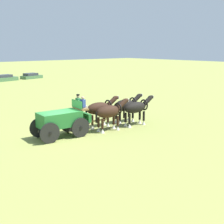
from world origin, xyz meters
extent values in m
plane|color=olive|center=(0.00, 0.00, 0.00)|extent=(220.00, 220.00, 0.00)
cube|color=#236B2D|center=(0.00, 0.00, 1.29)|extent=(2.96, 1.71, 1.01)
cube|color=brown|center=(1.68, -0.11, 1.84)|extent=(0.65, 1.40, 0.12)
cube|color=#236B2D|center=(2.08, -0.14, 1.14)|extent=(0.32, 1.23, 0.60)
cube|color=#236B2D|center=(1.38, -0.09, 2.17)|extent=(0.15, 1.37, 0.55)
cube|color=black|center=(0.00, 0.00, 0.69)|extent=(3.15, 0.37, 0.16)
cylinder|color=black|center=(1.20, 0.78, 0.69)|extent=(1.37, 0.17, 1.37)
cylinder|color=black|center=(1.20, 0.78, 0.69)|extent=(0.21, 0.19, 0.20)
cylinder|color=black|center=(1.09, -0.93, 0.69)|extent=(1.37, 0.17, 1.37)
cylinder|color=black|center=(1.09, -0.93, 0.69)|extent=(0.21, 0.19, 0.20)
cylinder|color=black|center=(-1.09, 0.93, 0.69)|extent=(1.37, 0.17, 1.37)
cylinder|color=black|center=(-1.09, 0.93, 0.69)|extent=(0.21, 0.19, 0.20)
cylinder|color=black|center=(-1.20, -0.78, 0.69)|extent=(1.37, 0.17, 1.37)
cylinder|color=black|center=(-1.20, -0.78, 0.69)|extent=(0.21, 0.19, 0.20)
cylinder|color=brown|center=(2.73, -0.18, 0.74)|extent=(2.60, 0.27, 0.10)
cube|color=#2D2D33|center=(1.82, 0.22, 1.98)|extent=(0.42, 0.35, 0.16)
cube|color=#338C4C|center=(1.70, 0.22, 2.25)|extent=(0.26, 0.38, 0.55)
sphere|color=tan|center=(1.70, 0.22, 2.64)|extent=(0.22, 0.22, 0.22)
cylinder|color=black|center=(1.70, 0.22, 2.77)|extent=(0.24, 0.24, 0.08)
cube|color=#BCB293|center=(1.78, -0.45, 1.98)|extent=(0.42, 0.35, 0.16)
cube|color=#334C99|center=(1.66, -0.44, 2.25)|extent=(0.26, 0.38, 0.55)
sphere|color=tan|center=(1.66, -0.44, 2.64)|extent=(0.22, 0.22, 0.22)
ellipsoid|color=#331E14|center=(3.67, 0.41, 1.49)|extent=(2.13, 1.06, 0.93)
cylinder|color=#331E14|center=(4.41, 0.62, 0.71)|extent=(0.18, 0.18, 0.77)
cone|color=silver|center=(4.41, 0.62, 0.16)|extent=(0.30, 0.30, 0.33)
cylinder|color=#331E14|center=(4.37, 0.11, 0.71)|extent=(0.18, 0.18, 0.77)
cone|color=silver|center=(4.37, 0.11, 0.16)|extent=(0.30, 0.30, 0.33)
cylinder|color=#331E14|center=(2.96, 0.71, 0.71)|extent=(0.18, 0.18, 0.77)
cone|color=silver|center=(2.96, 0.71, 0.16)|extent=(0.30, 0.30, 0.33)
cylinder|color=#331E14|center=(2.93, 0.20, 0.71)|extent=(0.18, 0.18, 0.77)
cone|color=silver|center=(2.93, 0.20, 0.16)|extent=(0.30, 0.30, 0.33)
cylinder|color=#331E14|center=(4.96, 0.32, 1.89)|extent=(0.97, 0.42, 0.81)
ellipsoid|color=#331E14|center=(5.33, 0.30, 2.15)|extent=(0.62, 0.30, 0.32)
cube|color=silver|center=(5.61, 0.28, 2.15)|extent=(0.07, 0.10, 0.24)
torus|color=black|center=(4.60, 0.35, 1.59)|extent=(0.18, 0.96, 0.95)
cylinder|color=black|center=(2.58, 0.48, 1.19)|extent=(0.14, 0.14, 0.80)
ellipsoid|color=#331E14|center=(3.58, -0.89, 1.47)|extent=(2.05, 1.06, 0.93)
cylinder|color=#331E14|center=(4.29, -0.68, 0.70)|extent=(0.18, 0.18, 0.75)
cone|color=silver|center=(4.29, -0.68, 0.16)|extent=(0.30, 0.30, 0.32)
cylinder|color=#331E14|center=(4.26, -1.19, 0.70)|extent=(0.18, 0.18, 0.75)
cone|color=silver|center=(4.26, -1.19, 0.16)|extent=(0.30, 0.30, 0.32)
cylinder|color=#331E14|center=(2.90, -0.59, 0.70)|extent=(0.18, 0.18, 0.75)
cone|color=silver|center=(2.90, -0.59, 0.16)|extent=(0.30, 0.30, 0.32)
cylinder|color=#331E14|center=(2.87, -1.10, 0.70)|extent=(0.18, 0.18, 0.75)
cone|color=silver|center=(2.87, -1.10, 0.16)|extent=(0.30, 0.30, 0.32)
cylinder|color=#331E14|center=(4.84, -0.97, 1.86)|extent=(0.97, 0.42, 0.81)
ellipsoid|color=#331E14|center=(5.21, -1.00, 2.12)|extent=(0.62, 0.30, 0.32)
cube|color=silver|center=(5.49, -1.01, 2.12)|extent=(0.07, 0.10, 0.24)
torus|color=black|center=(4.47, -0.95, 1.57)|extent=(0.18, 0.96, 0.96)
cylinder|color=black|center=(2.54, -0.82, 1.17)|extent=(0.14, 0.14, 0.80)
ellipsoid|color=black|center=(6.26, 0.24, 1.43)|extent=(2.00, 1.08, 0.95)
cylinder|color=black|center=(6.96, 0.45, 0.67)|extent=(0.18, 0.18, 0.72)
cone|color=silver|center=(6.96, 0.45, 0.15)|extent=(0.30, 0.30, 0.31)
cylinder|color=black|center=(6.92, -0.07, 0.67)|extent=(0.18, 0.18, 0.72)
cone|color=silver|center=(6.92, -0.07, 0.15)|extent=(0.30, 0.30, 0.31)
cylinder|color=black|center=(5.60, 0.54, 0.67)|extent=(0.18, 0.18, 0.72)
cone|color=silver|center=(5.60, 0.54, 0.15)|extent=(0.30, 0.30, 0.31)
cylinder|color=black|center=(5.56, 0.02, 0.67)|extent=(0.18, 0.18, 0.72)
cone|color=silver|center=(5.56, 0.02, 0.15)|extent=(0.30, 0.30, 0.31)
cylinder|color=black|center=(7.50, 0.16, 1.83)|extent=(0.97, 0.42, 0.81)
ellipsoid|color=black|center=(7.87, 0.13, 2.09)|extent=(0.62, 0.30, 0.32)
cube|color=silver|center=(8.15, 0.11, 2.09)|extent=(0.07, 0.10, 0.24)
torus|color=black|center=(7.13, 0.18, 1.53)|extent=(0.18, 0.98, 0.98)
cylinder|color=black|center=(5.24, 0.31, 1.13)|extent=(0.14, 0.14, 0.80)
ellipsoid|color=black|center=(6.17, -1.06, 1.46)|extent=(2.17, 1.01, 0.88)
cylinder|color=black|center=(6.93, -0.87, 0.71)|extent=(0.18, 0.18, 0.76)
cone|color=silver|center=(6.93, -0.87, 0.16)|extent=(0.30, 0.30, 0.33)
cylinder|color=black|center=(6.90, -1.35, 0.71)|extent=(0.18, 0.18, 0.76)
cone|color=silver|center=(6.90, -1.35, 0.16)|extent=(0.30, 0.30, 0.33)
cylinder|color=black|center=(5.45, -0.77, 0.71)|extent=(0.18, 0.18, 0.76)
cone|color=silver|center=(5.45, -0.77, 0.16)|extent=(0.30, 0.30, 0.33)
cylinder|color=black|center=(5.42, -1.25, 0.71)|extent=(0.18, 0.18, 0.76)
cone|color=silver|center=(5.42, -1.25, 0.16)|extent=(0.30, 0.30, 0.33)
cylinder|color=black|center=(7.49, -1.15, 1.85)|extent=(0.97, 0.42, 0.81)
ellipsoid|color=black|center=(7.86, -1.17, 2.11)|extent=(0.62, 0.30, 0.32)
cube|color=silver|center=(8.14, -1.19, 2.11)|extent=(0.07, 0.10, 0.24)
torus|color=black|center=(7.12, -1.12, 1.56)|extent=(0.18, 0.91, 0.91)
cylinder|color=black|center=(5.07, -0.99, 1.16)|extent=(0.14, 0.14, 0.80)
cube|color=#477047|center=(10.47, 37.18, 0.35)|extent=(4.69, 2.67, 0.70)
cube|color=#2D333D|center=(10.25, 37.13, 0.93)|extent=(2.93, 2.18, 0.47)
cube|color=#477047|center=(16.16, 38.21, 0.30)|extent=(4.37, 2.69, 0.60)
cube|color=#2D333D|center=(15.96, 38.17, 0.84)|extent=(2.74, 2.22, 0.48)
camera|label=1|loc=(-10.12, -17.48, 6.10)|focal=48.01mm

